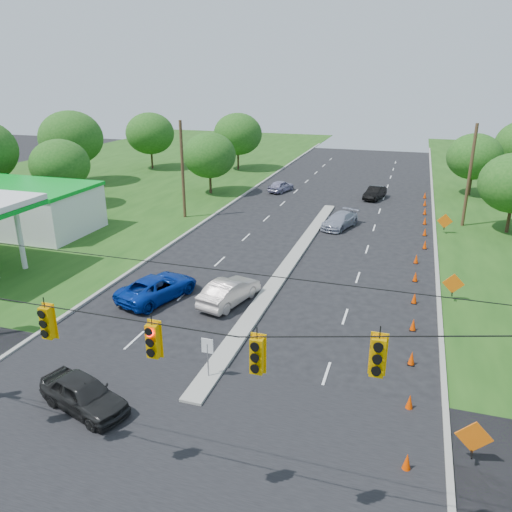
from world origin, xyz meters
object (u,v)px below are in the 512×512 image
(white_sedan, at_px, (229,291))
(gas_station, at_px, (9,207))
(black_sedan, at_px, (84,394))
(blue_pickup, at_px, (158,287))

(white_sedan, bearing_deg, gas_station, -2.86)
(gas_station, relative_size, white_sedan, 4.27)
(gas_station, bearing_deg, black_sedan, -42.10)
(white_sedan, distance_m, blue_pickup, 4.46)
(gas_station, height_order, white_sedan, gas_station)
(black_sedan, xyz_separation_m, white_sedan, (2.14, 11.20, 0.04))
(gas_station, height_order, blue_pickup, gas_station)
(gas_station, bearing_deg, blue_pickup, -22.66)
(black_sedan, relative_size, white_sedan, 0.92)
(blue_pickup, bearing_deg, gas_station, -4.73)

